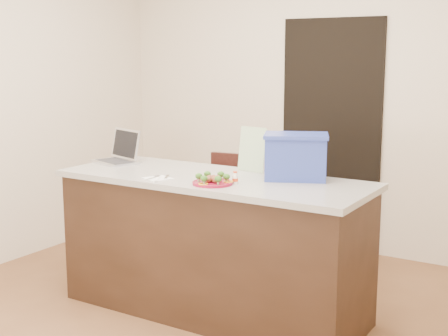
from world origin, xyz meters
The scene contains 16 objects.
ground centered at (0.00, 0.00, 0.00)m, with size 4.00×4.00×0.00m, color brown.
room_shell centered at (0.00, 0.00, 1.62)m, with size 4.00×4.00×4.00m.
doorway centered at (0.10, 1.98, 1.00)m, with size 0.90×0.02×2.00m, color black.
island centered at (0.00, 0.25, 0.46)m, with size 2.06×0.76×0.92m.
plate centered at (0.13, 0.04, 0.93)m, with size 0.25×0.25×0.02m.
meatballs centered at (0.13, 0.05, 0.95)m, with size 0.10×0.10×0.04m.
broccoli centered at (0.13, 0.04, 0.97)m, with size 0.20×0.21×0.04m.
pepper_rings centered at (0.13, 0.04, 0.94)m, with size 0.23×0.21×0.01m.
napkin centered at (-0.25, 0.00, 0.92)m, with size 0.15×0.15×0.01m, color silver.
fork centered at (-0.27, 0.00, 0.93)m, with size 0.03×0.14×0.00m.
knife centered at (-0.22, -0.02, 0.93)m, with size 0.07×0.20×0.01m.
yogurt_bottle centered at (0.24, 0.13, 0.95)m, with size 0.04×0.04×0.08m.
laptop centered at (-0.88, 0.36, 0.98)m, with size 0.39×0.35×0.23m.
leaflet centered at (0.12, 0.54, 1.07)m, with size 0.21×0.00×0.30m, color silver.
blue_box centered at (0.48, 0.46, 1.06)m, with size 0.48×0.42×0.29m.
chair centered at (-0.28, 0.92, 0.53)m, with size 0.47×0.47×0.94m.
Camera 1 is at (2.13, -3.06, 1.70)m, focal length 50.00 mm.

